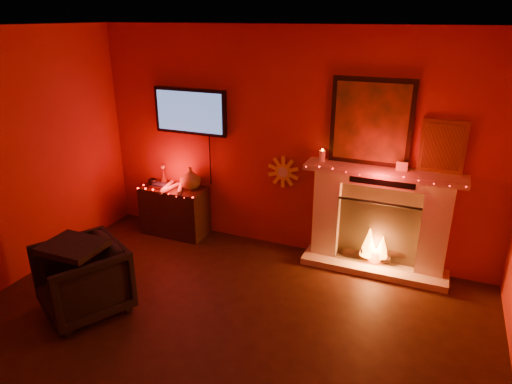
# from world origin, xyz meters

# --- Properties ---
(room) EXTENTS (5.00, 5.00, 5.00)m
(room) POSITION_xyz_m (0.00, 0.00, 1.35)
(room) COLOR black
(room) RESTS_ON ground
(floor) EXTENTS (5.00, 5.00, 0.00)m
(floor) POSITION_xyz_m (0.00, 0.00, 0.00)
(floor) COLOR black
(floor) RESTS_ON ground
(fireplace) EXTENTS (1.72, 0.40, 2.18)m
(fireplace) POSITION_xyz_m (1.14, 2.39, 0.72)
(fireplace) COLOR beige
(fireplace) RESTS_ON floor
(tv) EXTENTS (1.00, 0.07, 1.24)m
(tv) POSITION_xyz_m (-1.30, 2.45, 1.65)
(tv) COLOR black
(tv) RESTS_ON room
(sunburst_clock) EXTENTS (0.40, 0.03, 0.40)m
(sunburst_clock) POSITION_xyz_m (-0.05, 2.48, 1.00)
(sunburst_clock) COLOR yellow
(sunburst_clock) RESTS_ON room
(console_table) EXTENTS (0.86, 0.50, 0.94)m
(console_table) POSITION_xyz_m (-1.49, 2.26, 0.38)
(console_table) COLOR black
(console_table) RESTS_ON floor
(armchair) EXTENTS (1.05, 1.06, 0.72)m
(armchair) POSITION_xyz_m (-1.39, 0.40, 0.36)
(armchair) COLOR black
(armchair) RESTS_ON floor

